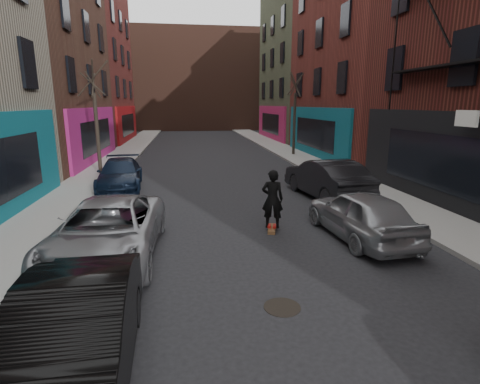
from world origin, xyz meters
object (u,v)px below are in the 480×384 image
object	(u,v)px
tree_left_far	(95,111)
parked_right_far	(361,214)
parked_left_mid	(72,338)
manhole	(282,307)
parked_left_far	(107,231)
skateboarder	(272,199)
skateboard	(272,229)
parked_right_end	(326,178)
tree_right_far	(295,107)
parked_left_end	(120,174)

from	to	relation	value
tree_left_far	parked_right_far	xyz separation A→B (m)	(9.40, -11.11, -2.67)
tree_left_far	parked_left_mid	world-z (taller)	tree_left_far
manhole	parked_left_far	bearing A→B (deg)	142.39
skateboarder	manhole	bearing A→B (deg)	94.39
parked_right_far	manhole	bearing A→B (deg)	42.17
parked_right_far	parked_left_mid	bearing A→B (deg)	32.47
skateboard	parked_right_end	bearing A→B (deg)	64.97
manhole	parked_left_mid	bearing A→B (deg)	-155.05
parked_right_end	skateboard	distance (m)	4.91
tree_right_far	parked_left_end	world-z (taller)	tree_right_far
tree_left_far	tree_right_far	xyz separation A→B (m)	(12.40, 6.00, 0.15)
parked_right_end	manhole	xyz separation A→B (m)	(-3.90, -8.06, -0.79)
tree_right_far	parked_right_end	size ratio (longest dim) A/B	1.41
parked_left_mid	tree_left_far	bearing A→B (deg)	98.07
parked_left_mid	parked_right_end	xyz separation A→B (m)	(7.18, 9.58, 0.08)
tree_left_far	manhole	xyz separation A→B (m)	(6.28, -14.45, -3.37)
parked_left_far	manhole	world-z (taller)	parked_left_far
parked_left_mid	parked_left_end	bearing A→B (deg)	93.82
tree_right_far	parked_left_end	size ratio (longest dim) A/B	1.50
skateboard	parked_right_far	bearing A→B (deg)	-8.29
tree_right_far	tree_left_far	bearing A→B (deg)	-154.18
parked_right_far	skateboarder	xyz separation A→B (m)	(-2.33, 0.99, 0.28)
tree_left_far	skateboard	distance (m)	12.79
parked_right_far	skateboard	size ratio (longest dim) A/B	5.20
parked_left_end	skateboarder	distance (m)	8.61
tree_right_far	parked_right_end	bearing A→B (deg)	-100.15
skateboarder	manhole	world-z (taller)	skateboarder
parked_left_far	parked_left_end	bearing A→B (deg)	99.16
skateboarder	manhole	size ratio (longest dim) A/B	2.53
parked_left_mid	skateboarder	size ratio (longest dim) A/B	2.43
parked_left_mid	parked_left_far	world-z (taller)	parked_left_far
tree_left_far	skateboard	world-z (taller)	tree_left_far
tree_left_far	parked_left_end	bearing A→B (deg)	-65.31
parked_left_end	parked_right_far	bearing A→B (deg)	-48.90
parked_right_end	skateboarder	bearing A→B (deg)	42.57
parked_left_mid	skateboarder	world-z (taller)	skateboarder
manhole	skateboarder	bearing A→B (deg)	79.60
parked_left_far	skateboarder	size ratio (longest dim) A/B	2.92
parked_left_end	parked_right_end	xyz separation A→B (m)	(8.58, -2.92, 0.14)
parked_left_end	parked_right_far	distance (m)	10.91
skateboarder	manhole	xyz separation A→B (m)	(-0.79, -4.33, -0.98)
tree_right_far	manhole	world-z (taller)	tree_right_far
skateboard	skateboarder	distance (m)	0.94
skateboard	parked_left_far	bearing A→B (deg)	-146.51
parked_left_far	tree_right_far	bearing A→B (deg)	63.03
tree_right_far	parked_right_far	size ratio (longest dim) A/B	1.63
parked_left_mid	parked_right_end	size ratio (longest dim) A/B	0.89
parked_left_mid	parked_right_far	world-z (taller)	same
parked_right_end	skateboarder	size ratio (longest dim) A/B	2.72
tree_right_far	parked_left_far	distance (m)	20.36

